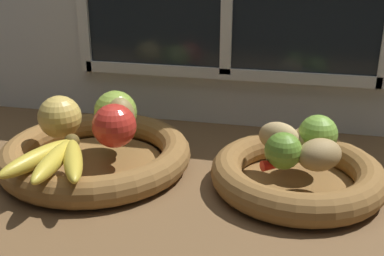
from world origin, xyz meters
The scene contains 14 objects.
ground_plane centered at (0.00, 0.00, -1.50)cm, with size 140.00×90.00×3.00cm, color brown.
fruit_bowl_left centered at (-19.28, 1.47, 2.41)cm, with size 34.37×34.37×5.17cm.
fruit_bowl_right centered at (16.43, 1.47, 2.42)cm, with size 28.68×28.68×5.17cm.
apple_green_back centered at (-17.05, 6.41, 9.13)cm, with size 7.93×7.93×7.93cm, color #8CAD3D.
apple_red_right centered at (-14.77, 0.14, 8.99)cm, with size 7.64×7.64×7.64cm, color red.
apple_golden_left centered at (-25.90, 1.80, 9.05)cm, with size 7.76×7.76×7.76cm, color #DBB756.
pear_brown centered at (-15.38, 4.45, 8.88)cm, with size 5.40×5.33×7.42cm, color olive.
banana_bunch_front centered at (-20.81, -9.86, 6.65)cm, with size 14.22×16.75×2.95cm.
potato_oblong centered at (12.99, 4.14, 7.74)cm, with size 7.21×4.52×5.15cm, color tan.
potato_small centered at (19.49, -1.59, 7.70)cm, with size 7.27×5.47×5.07cm, color #A38451.
potato_back centered at (18.34, 5.67, 7.35)cm, with size 6.89×5.88×4.36cm, color tan.
lime_near centered at (13.96, -2.23, 8.10)cm, with size 5.86×5.86×5.86cm, color olive.
lime_far centered at (19.31, 5.17, 8.45)cm, with size 6.55×6.55×6.55cm, color #7AAD3D.
chili_pepper centered at (15.25, -1.48, 6.03)cm, with size 1.72×1.72×10.09cm, color red.
Camera 1 is at (15.01, -70.70, 38.00)cm, focal length 44.18 mm.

